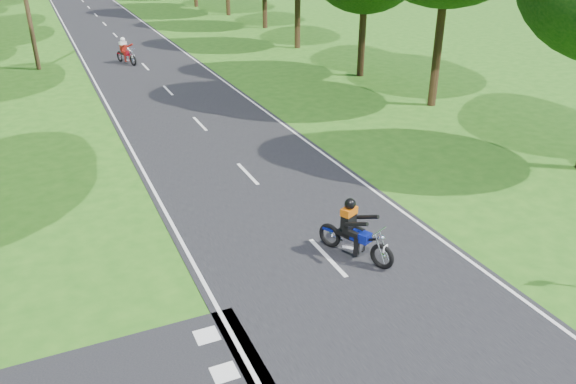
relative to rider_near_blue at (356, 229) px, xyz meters
name	(u,v)px	position (x,y,z in m)	size (l,w,h in m)	color
ground	(368,300)	(-0.66, -1.75, -0.84)	(160.00, 160.00, 0.00)	#255C15
main_road	(96,15)	(-0.66, 48.25, -0.83)	(7.00, 140.00, 0.02)	black
road_markings	(97,18)	(-0.80, 46.38, -0.82)	(7.40, 140.00, 0.01)	silver
rider_near_blue	(356,229)	(0.00, 0.00, 0.00)	(0.66, 1.97, 1.64)	#0D1A8F
rider_far_red	(126,51)	(-1.54, 25.58, -0.02)	(0.64, 1.92, 1.60)	#B00D1D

